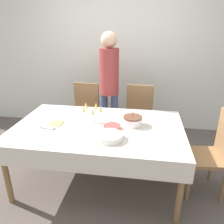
# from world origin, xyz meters

# --- Properties ---
(ground_plane) EXTENTS (12.00, 12.00, 0.00)m
(ground_plane) POSITION_xyz_m (0.00, 0.00, 0.00)
(ground_plane) COLOR #564C47
(wall_back) EXTENTS (8.00, 0.05, 2.70)m
(wall_back) POSITION_xyz_m (0.00, 1.67, 1.35)
(wall_back) COLOR silver
(wall_back) RESTS_ON ground_plane
(dining_table) EXTENTS (1.88, 1.17, 0.73)m
(dining_table) POSITION_xyz_m (0.00, 0.00, 0.63)
(dining_table) COLOR silver
(dining_table) RESTS_ON ground_plane
(dining_chair_far_left) EXTENTS (0.45, 0.45, 0.95)m
(dining_chair_far_left) POSITION_xyz_m (-0.41, 0.90, 0.52)
(dining_chair_far_left) COLOR olive
(dining_chair_far_left) RESTS_ON ground_plane
(dining_chair_far_right) EXTENTS (0.45, 0.45, 0.95)m
(dining_chair_far_right) POSITION_xyz_m (0.42, 0.90, 0.52)
(dining_chair_far_right) COLOR olive
(dining_chair_far_right) RESTS_ON ground_plane
(dining_chair_right_end) EXTENTS (0.46, 0.46, 0.95)m
(dining_chair_right_end) POSITION_xyz_m (1.26, 0.01, 0.52)
(dining_chair_right_end) COLOR olive
(dining_chair_right_end) RESTS_ON ground_plane
(birthday_cake) EXTENTS (0.21, 0.21, 0.18)m
(birthday_cake) POSITION_xyz_m (0.38, 0.09, 0.78)
(birthday_cake) COLOR white
(birthday_cake) RESTS_ON dining_table
(champagne_tray) EXTENTS (0.36, 0.36, 0.18)m
(champagne_tray) POSITION_xyz_m (-0.11, 0.20, 0.80)
(champagne_tray) COLOR silver
(champagne_tray) RESTS_ON dining_table
(plate_stack_main) EXTENTS (0.27, 0.27, 0.06)m
(plate_stack_main) POSITION_xyz_m (0.17, -0.28, 0.76)
(plate_stack_main) COLOR silver
(plate_stack_main) RESTS_ON dining_table
(plate_stack_dessert) EXTENTS (0.19, 0.19, 0.03)m
(plate_stack_dessert) POSITION_xyz_m (0.16, -0.04, 0.75)
(plate_stack_dessert) COLOR #CC4C47
(plate_stack_dessert) RESTS_ON dining_table
(cake_knife) EXTENTS (0.30, 0.02, 0.00)m
(cake_knife) POSITION_xyz_m (0.47, -0.11, 0.73)
(cake_knife) COLOR silver
(cake_knife) RESTS_ON dining_table
(fork_pile) EXTENTS (0.18, 0.09, 0.02)m
(fork_pile) POSITION_xyz_m (-0.54, -0.14, 0.74)
(fork_pile) COLOR silver
(fork_pile) RESTS_ON dining_table
(napkin_pile) EXTENTS (0.15, 0.15, 0.01)m
(napkin_pile) POSITION_xyz_m (-0.49, -0.01, 0.73)
(napkin_pile) COLOR #E0D166
(napkin_pile) RESTS_ON dining_table
(person_standing) EXTENTS (0.28, 0.28, 1.71)m
(person_standing) POSITION_xyz_m (-0.02, 0.92, 1.04)
(person_standing) COLOR #3F4C72
(person_standing) RESTS_ON ground_plane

